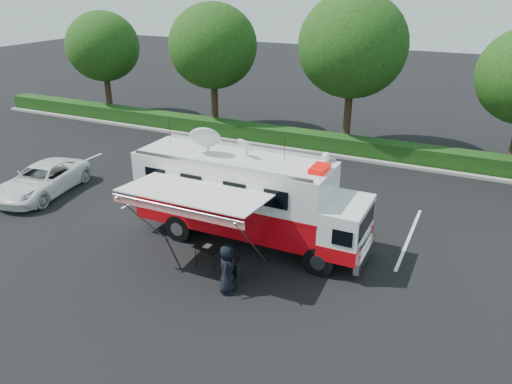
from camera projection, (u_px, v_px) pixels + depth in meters
ground_plane at (250, 242)px, 19.32m from camera, size 120.00×120.00×0.00m
back_border at (371, 64)px, 27.59m from camera, size 60.00×6.14×8.87m
stall_lines at (270, 209)px, 22.01m from camera, size 24.12×5.50×0.01m
command_truck at (248, 198)px, 18.63m from camera, size 8.97×2.47×4.31m
awning at (192, 196)px, 16.45m from camera, size 4.89×2.54×2.96m
white_suv at (45, 194)px, 23.62m from camera, size 3.13×5.36×1.40m
person at (228, 291)px, 16.26m from camera, size 0.76×0.95×1.69m
folding_table at (208, 248)px, 17.42m from camera, size 1.02×0.82×0.77m
folding_chair at (230, 275)px, 16.18m from camera, size 0.50×0.52×0.91m
trash_bin at (232, 269)px, 16.74m from camera, size 0.53×0.53×0.79m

